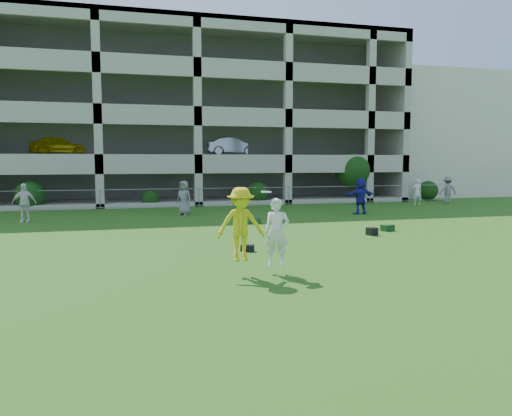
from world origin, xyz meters
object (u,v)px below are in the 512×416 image
object	(u,v)px
crate_d	(372,231)
bystander_d	(360,196)
stucco_building	(433,138)
bystander_e	(417,192)
bystander_f	(448,190)
bystander_b	(24,203)
parking_garage	(182,121)
frisbee_contest	(249,226)
bystander_c	(184,198)

from	to	relation	value
crate_d	bystander_d	bearing A→B (deg)	66.56
stucco_building	crate_d	xyz separation A→B (m)	(-18.24, -22.87, -4.85)
bystander_e	bystander_f	xyz separation A→B (m)	(2.75, 0.61, 0.06)
bystander_d	crate_d	size ratio (longest dim) A/B	5.66
bystander_b	bystander_e	world-z (taller)	bystander_b
crate_d	parking_garage	xyz separation A→B (m)	(-4.77, 22.57, 5.86)
bystander_d	frisbee_contest	distance (m)	15.77
stucco_building	crate_d	world-z (taller)	stucco_building
bystander_f	crate_d	bearing A→B (deg)	52.88
bystander_b	bystander_f	bearing A→B (deg)	11.14
stucco_building	parking_garage	distance (m)	23.04
bystander_b	bystander_c	world-z (taller)	bystander_b
bystander_e	frisbee_contest	size ratio (longest dim) A/B	0.84
bystander_d	bystander_f	bearing A→B (deg)	-160.73
bystander_b	stucco_building	bearing A→B (deg)	27.59
bystander_d	bystander_e	xyz separation A→B (m)	(6.11, 4.02, -0.13)
bystander_c	stucco_building	bearing A→B (deg)	70.79
frisbee_contest	bystander_e	bearing A→B (deg)	46.89
bystander_c	parking_garage	bearing A→B (deg)	125.33
frisbee_contest	bystander_d	bearing A→B (deg)	53.13
bystander_e	bystander_c	bearing A→B (deg)	14.18
bystander_d	parking_garage	xyz separation A→B (m)	(-7.88, 15.39, 5.02)
crate_d	bystander_f	bearing A→B (deg)	44.58
bystander_d	parking_garage	distance (m)	18.01
bystander_d	parking_garage	size ratio (longest dim) A/B	0.07
bystander_f	frisbee_contest	xyz separation A→B (m)	(-18.32, -17.24, 0.35)
bystander_c	bystander_d	size ratio (longest dim) A/B	0.93
bystander_c	crate_d	size ratio (longest dim) A/B	5.25
stucco_building	bystander_b	distance (m)	35.70
bystander_d	stucco_building	bearing A→B (deg)	-142.24
crate_d	parking_garage	bearing A→B (deg)	101.93
stucco_building	bystander_c	bearing A→B (deg)	-150.89
crate_d	frisbee_contest	world-z (taller)	frisbee_contest
bystander_b	crate_d	world-z (taller)	bystander_b
bystander_d	parking_garage	bearing A→B (deg)	-71.17
bystander_d	bystander_f	distance (m)	9.99
bystander_e	frisbee_contest	bearing A→B (deg)	53.84
frisbee_contest	stucco_building	bearing A→B (deg)	49.02
crate_d	bystander_c	bearing A→B (deg)	124.10
bystander_e	frisbee_contest	xyz separation A→B (m)	(-15.57, -16.63, 0.42)
bystander_b	frisbee_contest	xyz separation A→B (m)	(7.60, -13.43, 0.35)
bystander_b	bystander_f	size ratio (longest dim) A/B	1.01
bystander_b	parking_garage	size ratio (longest dim) A/B	0.06
stucco_building	bystander_b	size ratio (longest dim) A/B	8.66
bystander_e	bystander_f	size ratio (longest dim) A/B	0.93
bystander_c	crate_d	xyz separation A→B (m)	(6.25, -9.23, -0.77)
bystander_e	frisbee_contest	distance (m)	22.79
bystander_e	parking_garage	distance (m)	18.75
stucco_building	crate_d	distance (m)	29.66
bystander_b	parking_garage	world-z (taller)	parking_garage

